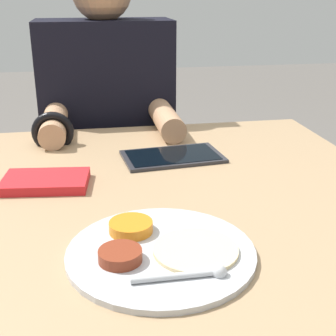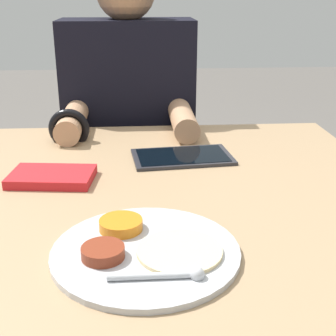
# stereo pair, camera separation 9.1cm
# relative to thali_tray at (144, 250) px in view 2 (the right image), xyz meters

# --- Properties ---
(thali_tray) EXTENTS (0.29, 0.29, 0.03)m
(thali_tray) POSITION_rel_thali_tray_xyz_m (0.00, 0.00, 0.00)
(thali_tray) COLOR #B7BABF
(thali_tray) RESTS_ON dining_table
(red_notebook) EXTENTS (0.19, 0.13, 0.02)m
(red_notebook) POSITION_rel_thali_tray_xyz_m (-0.19, 0.31, 0.00)
(red_notebook) COLOR silver
(red_notebook) RESTS_ON dining_table
(tablet_device) EXTENTS (0.25, 0.17, 0.01)m
(tablet_device) POSITION_rel_thali_tray_xyz_m (0.10, 0.43, -0.00)
(tablet_device) COLOR #28282D
(tablet_device) RESTS_ON dining_table
(person_diner) EXTENTS (0.42, 0.46, 1.17)m
(person_diner) POSITION_rel_thali_tray_xyz_m (-0.03, 0.88, -0.16)
(person_diner) COLOR black
(person_diner) RESTS_ON ground_plane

